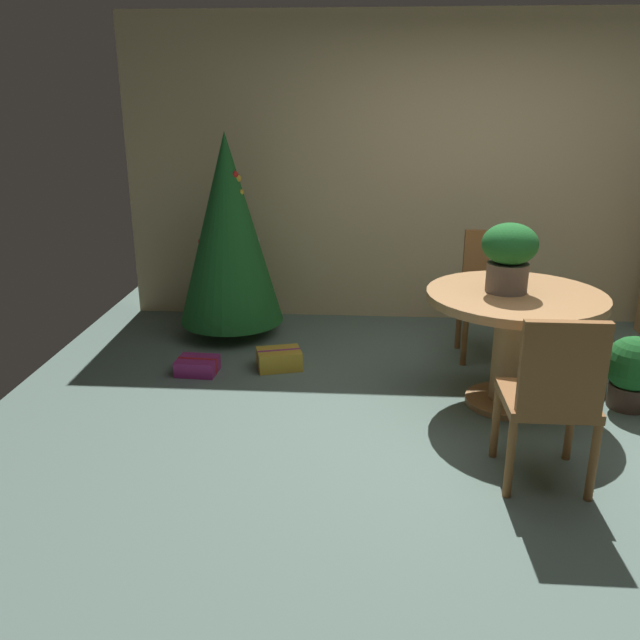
# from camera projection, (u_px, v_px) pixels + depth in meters

# --- Properties ---
(ground_plane) EXTENTS (6.60, 6.60, 0.00)m
(ground_plane) POSITION_uv_depth(u_px,v_px,m) (507.00, 430.00, 4.04)
(ground_plane) COLOR slate
(back_wall_panel) EXTENTS (6.00, 0.10, 2.60)m
(back_wall_panel) POSITION_uv_depth(u_px,v_px,m) (471.00, 173.00, 5.70)
(back_wall_panel) COLOR beige
(back_wall_panel) RESTS_ON ground_plane
(round_dining_table) EXTENTS (1.12, 1.12, 0.76)m
(round_dining_table) POSITION_uv_depth(u_px,v_px,m) (513.00, 324.00, 4.22)
(round_dining_table) COLOR #B27F4C
(round_dining_table) RESTS_ON ground_plane
(flower_vase) EXTENTS (0.34, 0.34, 0.43)m
(flower_vase) POSITION_uv_depth(u_px,v_px,m) (510.00, 253.00, 4.10)
(flower_vase) COLOR #665B51
(flower_vase) RESTS_ON round_dining_table
(wooden_chair_far) EXTENTS (0.43, 0.39, 0.96)m
(wooden_chair_far) POSITION_uv_depth(u_px,v_px,m) (489.00, 287.00, 5.08)
(wooden_chair_far) COLOR brown
(wooden_chair_far) RESTS_ON ground_plane
(wooden_chair_near) EXTENTS (0.45, 0.44, 0.94)m
(wooden_chair_near) POSITION_uv_depth(u_px,v_px,m) (552.00, 394.00, 3.31)
(wooden_chair_near) COLOR brown
(wooden_chair_near) RESTS_ON ground_plane
(holiday_tree) EXTENTS (0.86, 0.86, 1.67)m
(holiday_tree) POSITION_uv_depth(u_px,v_px,m) (228.00, 230.00, 5.38)
(holiday_tree) COLOR brown
(holiday_tree) RESTS_ON ground_plane
(gift_box_purple) EXTENTS (0.30, 0.25, 0.11)m
(gift_box_purple) POSITION_uv_depth(u_px,v_px,m) (197.00, 366.00, 4.86)
(gift_box_purple) COLOR #9E287A
(gift_box_purple) RESTS_ON ground_plane
(gift_box_gold) EXTENTS (0.37, 0.31, 0.14)m
(gift_box_gold) POSITION_uv_depth(u_px,v_px,m) (279.00, 359.00, 4.95)
(gift_box_gold) COLOR gold
(gift_box_gold) RESTS_ON ground_plane
(potted_plant) EXTENTS (0.36, 0.36, 0.48)m
(potted_plant) POSITION_uv_depth(u_px,v_px,m) (633.00, 370.00, 4.27)
(potted_plant) COLOR #4C382D
(potted_plant) RESTS_ON ground_plane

